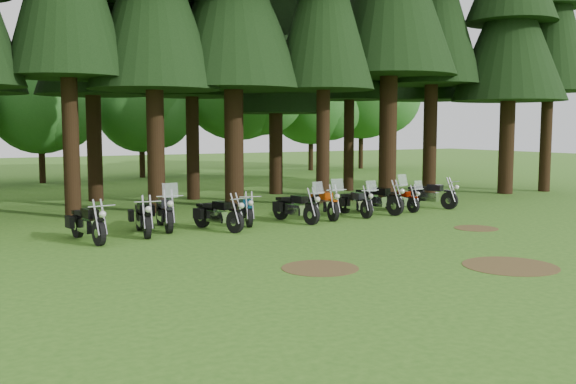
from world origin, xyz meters
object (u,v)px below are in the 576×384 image
motorcycle_5 (296,208)px  motorcycle_8 (378,200)px  motorcycle_7 (355,203)px  motorcycle_4 (245,211)px  motorcycle_6 (323,204)px  motorcycle_3 (218,215)px  motorcycle_0 (88,225)px  motorcycle_1 (143,219)px  motorcycle_10 (430,196)px  motorcycle_2 (164,213)px  motorcycle_9 (401,200)px

motorcycle_5 → motorcycle_8: (3.83, 0.45, 0.03)m
motorcycle_7 → motorcycle_8: bearing=10.5°
motorcycle_4 → motorcycle_6: 3.03m
motorcycle_3 → motorcycle_4: motorcycle_3 is taller
motorcycle_0 → motorcycle_7: motorcycle_7 is taller
motorcycle_3 → motorcycle_6: (4.34, 0.62, 0.03)m
motorcycle_1 → motorcycle_10: bearing=11.9°
motorcycle_5 → motorcycle_6: motorcycle_6 is taller
motorcycle_6 → motorcycle_0: bearing=-167.6°
motorcycle_10 → motorcycle_7: bearing=166.4°
motorcycle_1 → motorcycle_6: bearing=10.8°
motorcycle_0 → motorcycle_10: size_ratio=1.05×
motorcycle_0 → motorcycle_4: motorcycle_0 is taller
motorcycle_3 → motorcycle_5: bearing=-12.6°
motorcycle_0 → motorcycle_7: (9.73, 0.64, -0.03)m
motorcycle_8 → motorcycle_2: bearing=165.6°
motorcycle_1 → motorcycle_9: 10.40m
motorcycle_2 → motorcycle_3: bearing=-26.7°
motorcycle_1 → motorcycle_10: motorcycle_1 is taller
motorcycle_2 → motorcycle_5: (4.41, -0.75, -0.04)m
motorcycle_3 → motorcycle_10: 9.81m
motorcycle_5 → motorcycle_9: motorcycle_5 is taller
motorcycle_0 → motorcycle_9: (12.12, 0.95, -0.07)m
motorcycle_0 → motorcycle_7: bearing=-4.9°
motorcycle_1 → motorcycle_3: motorcycle_1 is taller
motorcycle_8 → motorcycle_10: motorcycle_8 is taller
motorcycle_8 → motorcycle_10: (2.92, 0.36, -0.03)m
motorcycle_0 → motorcycle_8: 10.89m
motorcycle_0 → motorcycle_8: bearing=-4.6°
motorcycle_5 → motorcycle_8: bearing=-4.5°
motorcycle_8 → motorcycle_1: bearing=169.9°
motorcycle_7 → motorcycle_9: size_ratio=1.10×
motorcycle_0 → motorcycle_3: size_ratio=1.07×
motorcycle_5 → motorcycle_1: bearing=167.8°
motorcycle_1 → motorcycle_7: bearing=10.0°
motorcycle_3 → motorcycle_7: bearing=-11.9°
motorcycle_6 → motorcycle_7: motorcycle_6 is taller
motorcycle_5 → motorcycle_3: bearing=173.9°
motorcycle_6 → motorcycle_7: bearing=5.6°
motorcycle_0 → motorcycle_6: 8.40m
motorcycle_4 → motorcycle_8: bearing=14.4°
motorcycle_3 → motorcycle_5: 3.01m
motorcycle_6 → motorcycle_10: 5.43m
motorcycle_1 → motorcycle_6: size_ratio=0.98×
motorcycle_8 → motorcycle_7: bearing=174.8°
motorcycle_1 → motorcycle_7: 8.00m
motorcycle_0 → motorcycle_5: size_ratio=1.01×
motorcycle_0 → motorcycle_6: bearing=-4.0°
motorcycle_0 → motorcycle_10: 13.83m
motorcycle_10 → motorcycle_9: bearing=166.1°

